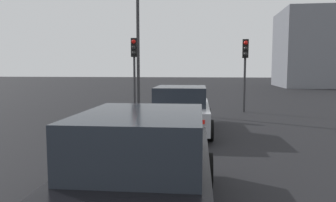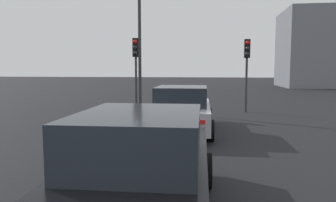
{
  "view_description": "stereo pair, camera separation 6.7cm",
  "coord_description": "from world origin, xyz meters",
  "views": [
    {
      "loc": [
        -1.38,
        -0.98,
        2.15
      ],
      "look_at": [
        5.98,
        -0.06,
        1.4
      ],
      "focal_mm": 34.44,
      "sensor_mm": 36.0,
      "label": 1
    },
    {
      "loc": [
        -1.37,
        -1.05,
        2.15
      ],
      "look_at": [
        5.98,
        -0.06,
        1.4
      ],
      "focal_mm": 34.44,
      "sensor_mm": 36.0,
      "label": 2
    }
  ],
  "objects": [
    {
      "name": "car_black_second",
      "position": [
        2.79,
        -0.14,
        0.76
      ],
      "size": [
        4.69,
        2.05,
        1.6
      ],
      "rotation": [
        0.0,
        0.0,
        0.03
      ],
      "color": "black",
      "rests_on": "ground_plane"
    },
    {
      "name": "street_lamp_kerbside",
      "position": [
        14.88,
        2.59,
        4.87
      ],
      "size": [
        0.56,
        0.36,
        8.41
      ],
      "color": "#2D2D30",
      "rests_on": "ground_plane"
    },
    {
      "name": "traffic_light_near_right",
      "position": [
        14.79,
        -2.76,
        2.58
      ],
      "size": [
        0.32,
        0.28,
        3.57
      ],
      "rotation": [
        0.0,
        0.0,
        3.13
      ],
      "color": "#2D2D30",
      "rests_on": "ground_plane"
    },
    {
      "name": "car_silver_lead",
      "position": [
        9.52,
        -0.06,
        0.75
      ],
      "size": [
        4.74,
        2.2,
        1.56
      ],
      "rotation": [
        0.0,
        0.0,
        0.03
      ],
      "color": "#A8AAB2",
      "rests_on": "ground_plane"
    },
    {
      "name": "building_facade_left",
      "position": [
        38.97,
        -14.0,
        4.47
      ],
      "size": [
        8.73,
        9.23,
        8.94
      ],
      "primitive_type": "cube",
      "color": "slate",
      "rests_on": "ground_plane"
    },
    {
      "name": "traffic_light_near_left",
      "position": [
        14.01,
        2.6,
        2.61
      ],
      "size": [
        0.32,
        0.3,
        3.62
      ],
      "rotation": [
        0.0,
        0.0,
        3.23
      ],
      "color": "#2D2D30",
      "rests_on": "ground_plane"
    }
  ]
}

